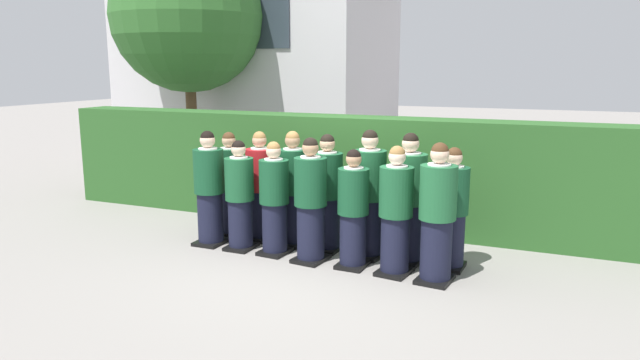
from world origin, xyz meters
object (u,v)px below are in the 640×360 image
object	(u,v)px
student_rear_row_4	(369,197)
student_rear_row_6	(452,212)
student_rear_row_2	(293,191)
student_front_row_5	(396,214)
student_front_row_2	(274,201)
student_front_row_4	(353,212)
student_front_row_3	(311,203)
student_in_red_blazer	(260,188)
student_rear_row_0	(230,186)
student_front_row_1	(240,198)
student_front_row_0	(209,191)
student_rear_row_5	(409,201)
student_rear_row_3	(327,196)
student_front_row_6	(437,217)

from	to	relation	value
student_rear_row_4	student_rear_row_6	xyz separation A→B (m)	(1.11, -0.04, -0.08)
student_rear_row_2	student_front_row_5	bearing A→B (deg)	-19.98
student_front_row_2	student_front_row_4	bearing A→B (deg)	-4.14
student_front_row_3	student_in_red_blazer	xyz separation A→B (m)	(-1.09, 0.63, -0.02)
student_front_row_5	student_in_red_blazer	size ratio (longest dim) A/B	1.00
student_rear_row_0	student_front_row_1	bearing A→B (deg)	-48.53
student_front_row_0	student_rear_row_5	bearing A→B (deg)	6.67
student_rear_row_4	student_rear_row_3	bearing A→B (deg)	176.32
student_front_row_0	student_in_red_blazer	distance (m)	0.75
student_front_row_6	student_rear_row_2	size ratio (longest dim) A/B	1.02
student_front_row_5	student_front_row_6	bearing A→B (deg)	-6.86
student_front_row_1	student_front_row_3	world-z (taller)	student_front_row_3
student_front_row_5	student_rear_row_3	bearing A→B (deg)	153.88
student_front_row_6	student_front_row_4	bearing A→B (deg)	174.49
student_front_row_2	student_front_row_3	bearing A→B (deg)	-8.62
student_front_row_5	student_rear_row_3	xyz separation A→B (m)	(-1.14, 0.56, 0.01)
student_front_row_2	student_rear_row_0	distance (m)	1.21
student_rear_row_3	student_front_row_4	bearing A→B (deg)	-42.26
student_front_row_0	student_front_row_6	distance (m)	3.34
student_rear_row_6	student_front_row_2	bearing A→B (deg)	-171.40
student_in_red_blazer	student_rear_row_5	bearing A→B (deg)	-4.17
student_front_row_0	student_rear_row_3	bearing A→B (deg)	13.10
student_front_row_2	student_in_red_blazer	xyz separation A→B (m)	(-0.51, 0.54, 0.03)
student_front_row_5	student_front_row_0	bearing A→B (deg)	176.59
student_rear_row_4	student_in_red_blazer	bearing A→B (deg)	175.07
student_front_row_1	student_front_row_5	size ratio (longest dim) A/B	0.96
student_rear_row_3	student_rear_row_6	world-z (taller)	student_rear_row_3
student_in_red_blazer	student_rear_row_4	distance (m)	1.74
student_front_row_4	student_rear_row_3	bearing A→B (deg)	137.74
student_front_row_0	student_in_red_blazer	world-z (taller)	student_front_row_0
student_front_row_0	student_front_row_5	world-z (taller)	student_front_row_0
student_front_row_5	student_rear_row_3	size ratio (longest dim) A/B	0.98
student_rear_row_2	student_front_row_2	bearing A→B (deg)	-95.99
student_front_row_1	student_in_red_blazer	xyz separation A→B (m)	(0.04, 0.53, 0.03)
student_front_row_1	student_front_row_3	xyz separation A→B (m)	(1.13, -0.09, 0.05)
student_front_row_1	student_rear_row_5	bearing A→B (deg)	8.96
student_in_red_blazer	student_front_row_5	bearing A→B (deg)	-16.51
student_in_red_blazer	student_rear_row_6	size ratio (longest dim) A/B	1.03
student_front_row_0	student_rear_row_5	world-z (taller)	student_rear_row_5
student_rear_row_3	student_rear_row_4	world-z (taller)	student_rear_row_4
student_front_row_6	student_rear_row_6	bearing A→B (deg)	82.01
student_front_row_1	student_rear_row_2	size ratio (longest dim) A/B	0.94
student_front_row_5	student_rear_row_4	size ratio (longest dim) A/B	0.93
student_front_row_6	student_rear_row_3	distance (m)	1.77
student_front_row_2	student_rear_row_0	bearing A→B (deg)	151.12
student_rear_row_0	student_front_row_5	bearing A→B (deg)	-14.24
student_front_row_0	student_front_row_3	distance (m)	1.66
student_front_row_3	student_rear_row_6	world-z (taller)	student_front_row_3
student_front_row_4	student_front_row_6	bearing A→B (deg)	-5.51
student_front_row_6	student_rear_row_2	distance (m)	2.32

